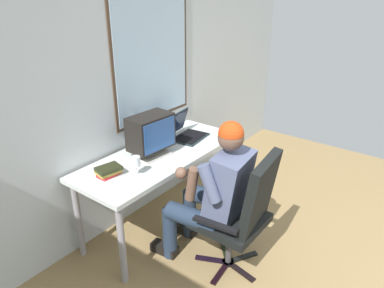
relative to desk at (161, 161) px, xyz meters
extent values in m
cube|color=silver|center=(-0.06, 0.38, 0.72)|extent=(5.68, 0.06, 2.78)
cube|color=#4C3828|center=(0.32, 0.35, 0.84)|extent=(0.99, 0.01, 1.19)
cube|color=silver|center=(0.32, 0.34, 0.84)|extent=(0.93, 0.02, 1.13)
cylinder|color=#979399|center=(-0.74, -0.26, -0.31)|extent=(0.05, 0.05, 0.71)
cylinder|color=#979399|center=(0.74, -0.26, -0.31)|extent=(0.05, 0.05, 0.71)
cylinder|color=#979399|center=(-0.74, 0.26, -0.31)|extent=(0.05, 0.05, 0.71)
cylinder|color=#979399|center=(0.74, 0.26, -0.31)|extent=(0.05, 0.05, 0.71)
cube|color=silver|center=(0.00, 0.00, 0.06)|extent=(1.62, 0.65, 0.04)
cube|color=black|center=(-0.23, -0.81, -0.66)|extent=(0.28, 0.08, 0.02)
cube|color=black|center=(-0.12, -0.93, -0.66)|extent=(0.10, 0.28, 0.02)
cube|color=black|center=(0.03, -0.86, -0.66)|extent=(0.26, 0.17, 0.02)
cube|color=black|center=(0.01, -0.70, -0.66)|extent=(0.23, 0.22, 0.02)
cube|color=black|center=(-0.15, -0.67, -0.66)|extent=(0.16, 0.27, 0.02)
cylinder|color=black|center=(-0.09, -0.79, -0.66)|extent=(0.10, 0.10, 0.02)
cylinder|color=#3F3F44|center=(-0.09, -0.79, -0.45)|extent=(0.05, 0.05, 0.39)
cube|color=black|center=(-0.09, -0.79, -0.23)|extent=(0.50, 0.50, 0.06)
cube|color=black|center=(-0.07, -1.01, 0.08)|extent=(0.48, 0.20, 0.56)
cube|color=black|center=(0.17, -0.76, -0.10)|extent=(0.09, 0.35, 0.02)
cube|color=black|center=(-0.36, -0.83, -0.10)|extent=(0.09, 0.35, 0.02)
cylinder|color=#25344B|center=(0.04, -0.53, -0.20)|extent=(0.20, 0.45, 0.15)
cylinder|color=#25344B|center=(0.01, -0.31, -0.43)|extent=(0.12, 0.12, 0.46)
cube|color=black|center=(0.01, -0.25, -0.63)|extent=(0.13, 0.25, 0.08)
cylinder|color=#25344B|center=(-0.28, -0.57, -0.20)|extent=(0.20, 0.45, 0.15)
cylinder|color=#25344B|center=(-0.30, -0.35, -0.43)|extent=(0.12, 0.12, 0.46)
cube|color=black|center=(-0.31, -0.29, -0.63)|extent=(0.13, 0.25, 0.08)
cube|color=slate|center=(-0.09, -0.76, 0.07)|extent=(0.41, 0.33, 0.56)
sphere|color=brown|center=(-0.09, -0.76, 0.46)|extent=(0.19, 0.19, 0.19)
sphere|color=#CE4215|center=(-0.09, -0.76, 0.49)|extent=(0.19, 0.19, 0.19)
cylinder|color=slate|center=(0.12, -0.69, 0.19)|extent=(0.11, 0.22, 0.29)
cylinder|color=brown|center=(0.11, -0.60, 0.05)|extent=(0.10, 0.21, 0.26)
sphere|color=brown|center=(0.10, -0.56, 0.02)|extent=(0.09, 0.09, 0.09)
cylinder|color=slate|center=(-0.32, -0.74, 0.19)|extent=(0.11, 0.20, 0.29)
cylinder|color=brown|center=(-0.33, -0.60, 0.14)|extent=(0.09, 0.12, 0.27)
sphere|color=brown|center=(-0.35, -0.51, 0.20)|extent=(0.09, 0.09, 0.09)
cube|color=beige|center=(-0.08, 0.04, 0.09)|extent=(0.30, 0.25, 0.02)
cylinder|color=beige|center=(-0.08, 0.04, 0.13)|extent=(0.04, 0.04, 0.06)
cube|color=black|center=(-0.08, 0.04, 0.30)|extent=(0.40, 0.25, 0.30)
cube|color=#264C8C|center=(-0.09, -0.08, 0.30)|extent=(0.34, 0.03, 0.26)
cube|color=#1C272D|center=(0.43, 0.00, 0.09)|extent=(0.37, 0.29, 0.02)
cube|color=black|center=(0.43, 0.00, 0.10)|extent=(0.34, 0.26, 0.00)
cube|color=#1C272D|center=(0.41, 0.15, 0.21)|extent=(0.35, 0.12, 0.23)
cube|color=#0F1933|center=(0.41, 0.15, 0.21)|extent=(0.33, 0.11, 0.21)
cylinder|color=silver|center=(-0.41, -0.11, 0.08)|extent=(0.07, 0.07, 0.00)
cylinder|color=silver|center=(-0.41, -0.11, 0.12)|extent=(0.01, 0.01, 0.08)
cylinder|color=silver|center=(-0.41, -0.11, 0.20)|extent=(0.07, 0.07, 0.08)
cylinder|color=#63050F|center=(-0.41, -0.11, 0.18)|extent=(0.06, 0.06, 0.03)
cube|color=red|center=(-0.54, 0.06, 0.09)|extent=(0.18, 0.11, 0.02)
cube|color=#A28D32|center=(-0.54, 0.06, 0.12)|extent=(0.20, 0.15, 0.03)
cube|color=black|center=(-0.55, 0.05, 0.14)|extent=(0.21, 0.17, 0.03)
camera|label=1|loc=(-2.15, -1.98, 1.49)|focal=34.27mm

